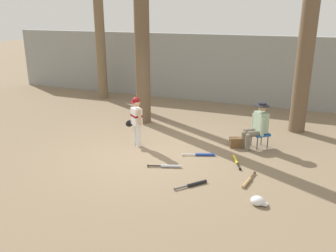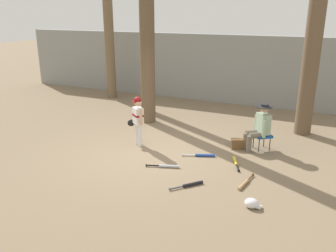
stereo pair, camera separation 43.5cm
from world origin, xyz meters
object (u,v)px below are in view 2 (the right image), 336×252
(tree_far_left, at_px, (109,31))
(seated_spectator, at_px, (259,126))
(bat_blue_youth, at_px, (202,155))
(bat_black_composite, at_px, (190,185))
(young_ballplayer, at_px, (138,118))
(tree_near_player, at_px, (147,31))
(tree_behind_spectator, at_px, (311,63))
(handbag_beside_stool, at_px, (238,144))
(folding_stool, at_px, (262,136))
(bat_aluminum_silver, at_px, (166,166))
(batting_helmet_white, at_px, (252,203))
(bat_wood_tan, at_px, (245,183))
(bat_yellow_trainer, at_px, (236,162))

(tree_far_left, bearing_deg, seated_spectator, -26.48)
(bat_blue_youth, xyz_separation_m, bat_black_composite, (0.29, -1.54, -0.00))
(bat_blue_youth, bearing_deg, seated_spectator, 42.22)
(young_ballplayer, distance_m, seated_spectator, 3.10)
(tree_near_player, bearing_deg, bat_black_composite, -51.37)
(tree_behind_spectator, relative_size, handbag_beside_stool, 14.15)
(tree_near_player, relative_size, seated_spectator, 5.28)
(bat_black_composite, bearing_deg, tree_near_player, 128.63)
(folding_stool, relative_size, bat_black_composite, 0.92)
(tree_near_player, bearing_deg, young_ballplayer, -69.59)
(bat_aluminum_silver, bearing_deg, tree_near_player, 124.41)
(tree_behind_spectator, bearing_deg, tree_far_left, 169.00)
(batting_helmet_white, bearing_deg, tree_behind_spectator, 84.45)
(bat_wood_tan, bearing_deg, tree_near_player, 141.62)
(tree_behind_spectator, relative_size, bat_yellow_trainer, 6.64)
(tree_behind_spectator, xyz_separation_m, folding_stool, (-0.84, -1.76, -1.65))
(bat_aluminum_silver, distance_m, bat_yellow_trainer, 1.63)
(bat_wood_tan, distance_m, bat_aluminum_silver, 1.81)
(tree_far_left, distance_m, batting_helmet_white, 9.68)
(tree_far_left, bearing_deg, bat_blue_youth, -38.26)
(bat_blue_youth, distance_m, bat_yellow_trainer, 0.84)
(tree_near_player, relative_size, tree_far_left, 1.07)
(tree_far_left, relative_size, bat_black_composite, 9.71)
(bat_wood_tan, height_order, bat_aluminum_silver, same)
(bat_wood_tan, height_order, bat_blue_youth, same)
(bat_wood_tan, bearing_deg, tree_far_left, 141.63)
(young_ballplayer, relative_size, folding_stool, 2.32)
(handbag_beside_stool, bearing_deg, tree_behind_spectator, 54.90)
(handbag_beside_stool, bearing_deg, bat_black_composite, -98.58)
(bat_black_composite, bearing_deg, seated_spectator, 71.87)
(tree_far_left, height_order, bat_yellow_trainer, tree_far_left)
(bat_aluminum_silver, height_order, batting_helmet_white, batting_helmet_white)
(bat_yellow_trainer, bearing_deg, batting_helmet_white, -66.93)
(bat_black_composite, height_order, batting_helmet_white, batting_helmet_white)
(young_ballplayer, xyz_separation_m, bat_aluminum_silver, (1.28, -0.98, -0.71))
(tree_near_player, bearing_deg, tree_behind_spectator, 10.53)
(folding_stool, distance_m, bat_aluminum_silver, 2.69)
(bat_blue_youth, bearing_deg, bat_wood_tan, -38.85)
(tree_behind_spectator, distance_m, handbag_beside_stool, 3.06)
(tree_behind_spectator, height_order, tree_far_left, tree_far_left)
(young_ballplayer, bearing_deg, bat_black_composite, -37.04)
(tree_far_left, relative_size, bat_aluminum_silver, 8.06)
(handbag_beside_stool, bearing_deg, bat_blue_youth, -126.82)
(seated_spectator, height_order, batting_helmet_white, seated_spectator)
(young_ballplayer, relative_size, bat_aluminum_silver, 1.77)
(bat_yellow_trainer, relative_size, batting_helmet_white, 2.36)
(tree_near_player, xyz_separation_m, bat_black_composite, (2.83, -3.54, -2.77))
(bat_wood_tan, relative_size, bat_blue_youth, 1.01)
(handbag_beside_stool, bearing_deg, bat_wood_tan, -71.83)
(bat_yellow_trainer, relative_size, bat_black_composite, 1.18)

